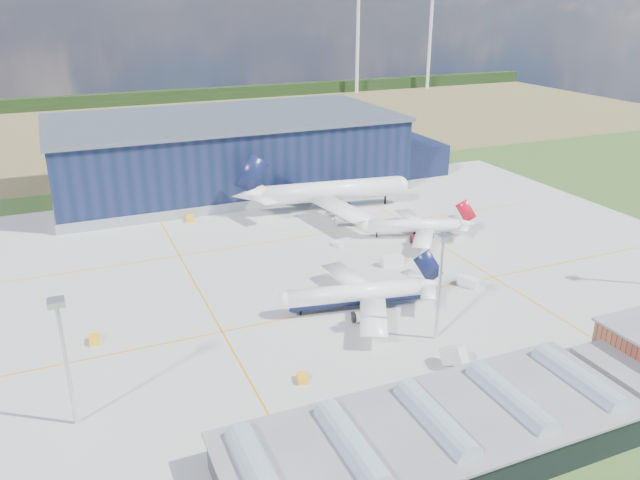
{
  "coord_description": "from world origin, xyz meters",
  "views": [
    {
      "loc": [
        -56.37,
        -124.15,
        66.22
      ],
      "look_at": [
        1.49,
        10.98,
        8.45
      ],
      "focal_mm": 35.0,
      "sensor_mm": 36.0,
      "label": 1
    }
  ],
  "objects_px": {
    "gse_tug_a": "(94,340)",
    "gse_cart_a": "(338,244)",
    "airliner_navy": "(355,284)",
    "hangar": "(234,155)",
    "gse_tug_c": "(190,219)",
    "gse_van_b": "(469,282)",
    "light_mast_west": "(63,343)",
    "gse_van_a": "(392,261)",
    "airstair": "(453,360)",
    "airliner_widebody": "(332,181)",
    "airliner_red": "(414,219)",
    "gse_tug_b": "(302,378)",
    "light_mast_center": "(441,271)"
  },
  "relations": [
    {
      "from": "airstair",
      "to": "gse_van_b",
      "type": "bearing_deg",
      "value": 36.29
    },
    {
      "from": "hangar",
      "to": "airliner_red",
      "type": "distance_m",
      "value": 80.23
    },
    {
      "from": "gse_tug_a",
      "to": "gse_van_a",
      "type": "distance_m",
      "value": 76.1
    },
    {
      "from": "hangar",
      "to": "gse_tug_b",
      "type": "distance_m",
      "value": 130.89
    },
    {
      "from": "airliner_widebody",
      "to": "gse_tug_c",
      "type": "relative_size",
      "value": 16.68
    },
    {
      "from": "hangar",
      "to": "gse_tug_a",
      "type": "distance_m",
      "value": 114.93
    },
    {
      "from": "light_mast_center",
      "to": "airliner_navy",
      "type": "bearing_deg",
      "value": 118.9
    },
    {
      "from": "hangar",
      "to": "gse_tug_c",
      "type": "distance_m",
      "value": 42.09
    },
    {
      "from": "gse_van_a",
      "to": "gse_cart_a",
      "type": "bearing_deg",
      "value": 25.93
    },
    {
      "from": "hangar",
      "to": "airliner_navy",
      "type": "distance_m",
      "value": 106.97
    },
    {
      "from": "light_mast_west",
      "to": "gse_van_a",
      "type": "height_order",
      "value": "light_mast_west"
    },
    {
      "from": "gse_tug_b",
      "to": "gse_tug_c",
      "type": "relative_size",
      "value": 0.77
    },
    {
      "from": "gse_tug_a",
      "to": "gse_van_a",
      "type": "bearing_deg",
      "value": 10.53
    },
    {
      "from": "hangar",
      "to": "gse_van_b",
      "type": "xyz_separation_m",
      "value": [
        28.38,
        -106.69,
        -10.44
      ]
    },
    {
      "from": "airliner_widebody",
      "to": "gse_van_b",
      "type": "xyz_separation_m",
      "value": [
        6.5,
        -66.88,
        -8.61
      ]
    },
    {
      "from": "gse_cart_a",
      "to": "airliner_navy",
      "type": "bearing_deg",
      "value": -133.23
    },
    {
      "from": "airliner_red",
      "to": "gse_van_a",
      "type": "relative_size",
      "value": 5.84
    },
    {
      "from": "hangar",
      "to": "airliner_navy",
      "type": "bearing_deg",
      "value": -91.47
    },
    {
      "from": "gse_cart_a",
      "to": "gse_tug_b",
      "type": "bearing_deg",
      "value": -144.24
    },
    {
      "from": "gse_van_b",
      "to": "gse_tug_c",
      "type": "bearing_deg",
      "value": 99.28
    },
    {
      "from": "airliner_red",
      "to": "light_mast_center",
      "type": "bearing_deg",
      "value": 84.47
    },
    {
      "from": "gse_cart_a",
      "to": "airliner_widebody",
      "type": "bearing_deg",
      "value": 45.19
    },
    {
      "from": "light_mast_west",
      "to": "gse_van_b",
      "type": "relative_size",
      "value": 4.47
    },
    {
      "from": "gse_tug_a",
      "to": "airstair",
      "type": "xyz_separation_m",
      "value": [
        62.15,
        -36.66,
        0.98
      ]
    },
    {
      "from": "light_mast_west",
      "to": "light_mast_center",
      "type": "height_order",
      "value": "same"
    },
    {
      "from": "light_mast_west",
      "to": "gse_tug_a",
      "type": "relative_size",
      "value": 6.94
    },
    {
      "from": "light_mast_west",
      "to": "light_mast_center",
      "type": "bearing_deg",
      "value": 0.0
    },
    {
      "from": "airliner_red",
      "to": "airstair",
      "type": "bearing_deg",
      "value": 86.19
    },
    {
      "from": "gse_cart_a",
      "to": "hangar",
      "type": "bearing_deg",
      "value": 74.36
    },
    {
      "from": "hangar",
      "to": "gse_tug_b",
      "type": "relative_size",
      "value": 52.08
    },
    {
      "from": "airliner_navy",
      "to": "airliner_red",
      "type": "relative_size",
      "value": 1.15
    },
    {
      "from": "light_mast_center",
      "to": "gse_van_b",
      "type": "height_order",
      "value": "light_mast_center"
    },
    {
      "from": "gse_tug_a",
      "to": "gse_tug_c",
      "type": "bearing_deg",
      "value": 65.34
    },
    {
      "from": "light_mast_center",
      "to": "gse_cart_a",
      "type": "bearing_deg",
      "value": 86.96
    },
    {
      "from": "gse_tug_a",
      "to": "gse_cart_a",
      "type": "distance_m",
      "value": 73.59
    },
    {
      "from": "light_mast_west",
      "to": "gse_tug_c",
      "type": "bearing_deg",
      "value": 67.15
    },
    {
      "from": "airliner_red",
      "to": "gse_tug_a",
      "type": "relative_size",
      "value": 10.35
    },
    {
      "from": "hangar",
      "to": "airliner_widebody",
      "type": "distance_m",
      "value": 45.46
    },
    {
      "from": "airliner_red",
      "to": "airliner_widebody",
      "type": "distance_m",
      "value": 35.13
    },
    {
      "from": "airliner_navy",
      "to": "gse_tug_c",
      "type": "bearing_deg",
      "value": -63.2
    },
    {
      "from": "light_mast_center",
      "to": "airliner_red",
      "type": "distance_m",
      "value": 58.95
    },
    {
      "from": "light_mast_center",
      "to": "gse_van_b",
      "type": "bearing_deg",
      "value": 40.53
    },
    {
      "from": "gse_van_a",
      "to": "gse_van_b",
      "type": "relative_size",
      "value": 1.14
    },
    {
      "from": "airliner_red",
      "to": "gse_tug_b",
      "type": "xyz_separation_m",
      "value": [
        -57.03,
        -55.41,
        -4.99
      ]
    },
    {
      "from": "gse_tug_b",
      "to": "light_mast_west",
      "type": "bearing_deg",
      "value": -171.35
    },
    {
      "from": "gse_tug_a",
      "to": "gse_cart_a",
      "type": "bearing_deg",
      "value": 25.05
    },
    {
      "from": "gse_tug_b",
      "to": "light_mast_center",
      "type": "bearing_deg",
      "value": 19.93
    },
    {
      "from": "light_mast_west",
      "to": "airstair",
      "type": "bearing_deg",
      "value": -8.92
    },
    {
      "from": "airliner_red",
      "to": "gse_tug_b",
      "type": "distance_m",
      "value": 79.67
    },
    {
      "from": "hangar",
      "to": "gse_van_b",
      "type": "distance_m",
      "value": 110.89
    }
  ]
}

